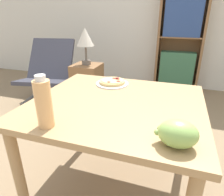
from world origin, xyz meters
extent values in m
plane|color=#897051|center=(0.00, 0.00, 0.00)|extent=(14.00, 14.00, 0.00)
cube|color=silver|center=(0.00, 2.62, 1.30)|extent=(8.00, 0.05, 2.60)
cube|color=tan|center=(0.04, 0.06, 0.71)|extent=(1.02, 0.93, 0.03)
cylinder|color=tan|center=(-0.41, -0.35, 0.35)|extent=(0.06, 0.06, 0.69)
cylinder|color=tan|center=(-0.41, 0.46, 0.35)|extent=(0.06, 0.06, 0.69)
cylinder|color=tan|center=(0.49, 0.46, 0.35)|extent=(0.06, 0.06, 0.69)
cylinder|color=white|center=(-0.08, 0.35, 0.73)|extent=(0.24, 0.24, 0.01)
cylinder|color=#DBB26B|center=(-0.08, 0.35, 0.75)|extent=(0.19, 0.19, 0.02)
cylinder|color=#EACC7A|center=(-0.08, 0.35, 0.76)|extent=(0.17, 0.17, 0.00)
cylinder|color=#A83328|center=(-0.09, 0.29, 0.76)|extent=(0.03, 0.03, 0.00)
cylinder|color=#A83328|center=(-0.06, 0.39, 0.76)|extent=(0.03, 0.03, 0.00)
cylinder|color=#A83328|center=(-0.03, 0.33, 0.76)|extent=(0.03, 0.03, 0.00)
cylinder|color=#A83328|center=(-0.06, 0.41, 0.76)|extent=(0.03, 0.03, 0.00)
cylinder|color=#A83328|center=(-0.08, 0.40, 0.76)|extent=(0.03, 0.03, 0.00)
cylinder|color=#A83328|center=(-0.05, 0.38, 0.76)|extent=(0.03, 0.03, 0.00)
ellipsoid|color=#93BC5B|center=(0.40, -0.28, 0.78)|extent=(0.16, 0.12, 0.11)
sphere|color=#93BC5B|center=(0.37, -0.33, 0.76)|extent=(0.02, 0.02, 0.02)
sphere|color=#93BC5B|center=(0.42, -0.27, 0.80)|extent=(0.02, 0.02, 0.02)
sphere|color=#93BC5B|center=(0.42, -0.27, 0.75)|extent=(0.02, 0.02, 0.02)
sphere|color=#93BC5B|center=(0.40, -0.26, 0.74)|extent=(0.03, 0.03, 0.03)
sphere|color=#93BC5B|center=(0.34, -0.27, 0.75)|extent=(0.02, 0.02, 0.02)
sphere|color=#93BC5B|center=(0.32, -0.29, 0.77)|extent=(0.03, 0.03, 0.03)
sphere|color=#93BC5B|center=(0.33, -0.27, 0.79)|extent=(0.03, 0.03, 0.03)
cylinder|color=#EFB270|center=(-0.19, -0.32, 0.84)|extent=(0.08, 0.08, 0.23)
cylinder|color=white|center=(-0.19, -0.32, 0.97)|extent=(0.05, 0.05, 0.03)
cube|color=slate|center=(-1.34, 1.24, 0.05)|extent=(0.67, 0.65, 0.10)
cube|color=#383842|center=(-1.34, 1.16, 0.36)|extent=(0.71, 0.61, 0.14)
cube|color=#383842|center=(-1.39, 1.46, 0.60)|extent=(0.69, 0.52, 0.55)
cube|color=brown|center=(0.03, 2.46, 0.87)|extent=(0.04, 0.28, 1.74)
cube|color=brown|center=(0.69, 2.46, 0.87)|extent=(0.04, 0.28, 1.74)
cube|color=brown|center=(0.36, 2.59, 0.87)|extent=(0.70, 0.01, 1.74)
cube|color=brown|center=(0.36, 2.46, 0.02)|extent=(0.63, 0.27, 0.02)
cube|color=#3D704C|center=(0.36, 2.44, 0.34)|extent=(0.55, 0.20, 0.61)
cube|color=brown|center=(0.36, 2.46, 0.87)|extent=(0.63, 0.27, 0.02)
cube|color=navy|center=(0.36, 2.44, 1.19)|extent=(0.55, 0.20, 0.61)
cube|color=brown|center=(-0.72, 1.25, 0.31)|extent=(0.34, 0.34, 0.62)
cylinder|color=#665B51|center=(-0.72, 1.25, 0.65)|extent=(0.11, 0.11, 0.05)
cylinder|color=#665B51|center=(-0.72, 1.25, 0.77)|extent=(0.02, 0.02, 0.18)
cone|color=beige|center=(-0.72, 1.25, 0.96)|extent=(0.21, 0.21, 0.21)
camera|label=1|loc=(0.37, -1.00, 1.22)|focal=32.00mm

